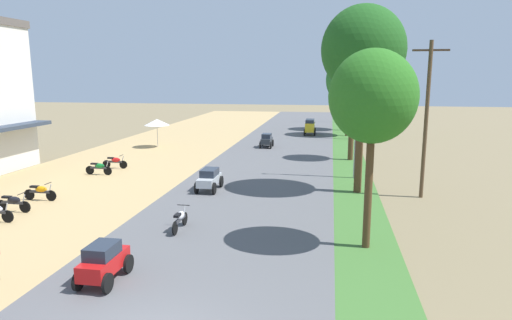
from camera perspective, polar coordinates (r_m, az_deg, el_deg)
parked_motorbike_second at (r=24.00m, az=-28.49°, el=-4.71°), size 1.80×0.54×0.94m
parked_motorbike_third at (r=25.56m, az=-25.73°, el=-3.59°), size 1.80×0.54×0.94m
parked_motorbike_fourth at (r=30.66m, az=-19.34°, el=-0.88°), size 1.80×0.54×0.94m
parked_motorbike_fifth at (r=32.44m, az=-17.47°, el=-0.16°), size 1.80×0.54×0.94m
vendor_umbrella at (r=40.77m, az=-12.48°, el=4.71°), size 2.20×2.20×2.52m
median_tree_nearest at (r=16.48m, az=14.63°, el=7.70°), size 3.12×3.12×7.28m
median_tree_second at (r=24.67m, az=13.48°, el=13.39°), size 4.38×4.38×9.96m
median_tree_third at (r=34.39m, az=12.21°, el=8.55°), size 3.01×3.01×6.95m
median_tree_fourth at (r=48.28m, az=11.68°, el=9.95°), size 4.66×4.66×8.52m
median_tree_fifth at (r=53.31m, az=11.49°, el=10.55°), size 4.26×4.26×8.92m
streetlamp_near at (r=28.24m, az=12.71°, el=5.88°), size 3.16×0.20×7.01m
streetlamp_mid at (r=62.44m, az=11.04°, el=9.05°), size 3.16×0.20×8.23m
utility_pole_near at (r=24.82m, az=20.83°, el=5.07°), size 1.80×0.20×8.14m
utility_pole_far at (r=46.04m, az=15.01°, el=8.30°), size 1.80×0.20×9.11m
car_hatchback_red at (r=14.98m, az=-18.80°, el=-12.07°), size 1.04×2.00×1.23m
car_sedan_silver at (r=25.14m, az=-5.96°, el=-2.35°), size 1.10×2.26×1.19m
car_hatchback_charcoal at (r=39.91m, az=1.37°, el=2.58°), size 1.04×2.00×1.23m
car_van_yellow at (r=48.64m, az=6.87°, el=4.30°), size 1.19×2.41×1.67m
motorbike_ahead_second at (r=18.99m, az=-9.62°, el=-7.31°), size 0.54×1.80×0.94m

